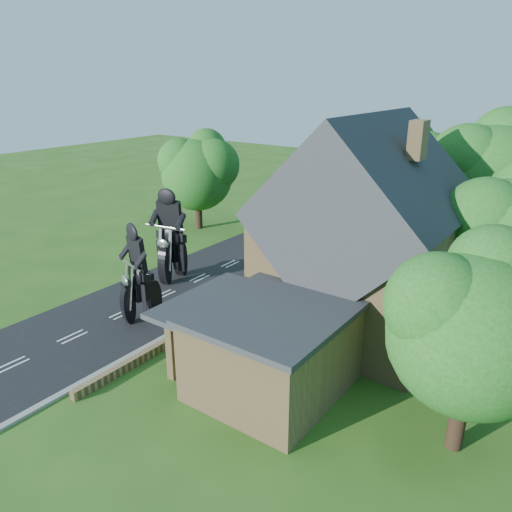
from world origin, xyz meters
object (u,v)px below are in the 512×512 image
Objects in this scene: annex at (270,348)px; garden_wall at (246,298)px; motorcycle_follow at (173,267)px; motorcycle_lead at (142,305)px; house at (364,243)px.

garden_wall is at bearing 133.84° from annex.
motorcycle_follow is (-11.02, 5.72, -0.92)m from annex.
annex is 12.45m from motorcycle_follow.
motorcycle_lead is at bearing 107.77° from motorcycle_follow.
motorcycle_lead is (-9.20, -5.76, -3.58)m from house.
garden_wall is 5.66m from motorcycle_lead.
annex is (-0.62, -6.80, -2.58)m from house.
motorcycle_lead is 0.90× the size of motorcycle_follow.
house reaches higher than annex.
house is 11.43m from motorcycle_lead.
motorcycle_follow is at bearing 152.57° from annex.
garden_wall is 3.12× the size of annex.
motorcycle_follow is at bearing -47.12° from motorcycle_lead.
house is at bearing 175.48° from motorcycle_follow.
garden_wall is 13.36× the size of motorcycle_lead.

